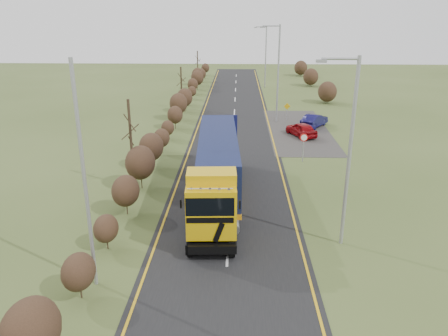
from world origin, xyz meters
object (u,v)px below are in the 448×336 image
Objects in this scene: car_blue_sedan at (314,121)px; streetlight_near at (348,146)px; car_red_hatchback at (301,129)px; speed_sign at (304,142)px; lorry at (217,167)px.

car_blue_sedan is 24.85m from streetlight_near.
streetlight_near reaches higher than car_red_hatchback.
speed_sign is at bearing 90.34° from streetlight_near.
car_red_hatchback is at bearing 83.40° from speed_sign.
lorry is 10.18m from speed_sign.
lorry is 3.72× the size of car_red_hatchback.
car_red_hatchback is at bearing 62.00° from lorry.
car_red_hatchback is (7.28, 15.53, -1.62)m from lorry.
lorry is 6.29× the size of speed_sign.
lorry reaches higher than speed_sign.
car_red_hatchback is 21.12m from streetlight_near.
car_blue_sedan is 1.75× the size of speed_sign.
lorry is 3.59× the size of car_blue_sedan.
lorry is at bearing 97.70° from car_blue_sedan.
streetlight_near is (6.48, -5.09, 2.91)m from lorry.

